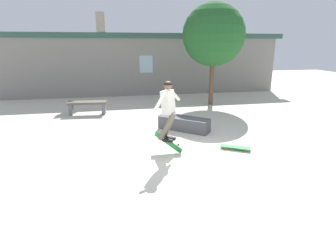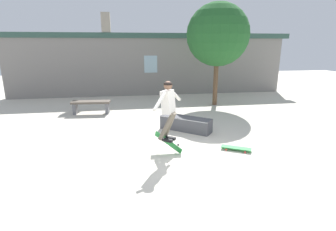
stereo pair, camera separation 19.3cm
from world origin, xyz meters
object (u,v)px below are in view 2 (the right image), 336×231
(skate_ledge, at_px, (186,124))
(skateboard_resting, at_px, (236,148))
(park_bench, at_px, (91,105))
(tree_right, at_px, (218,35))
(skater, at_px, (168,105))
(skateboard_flipping, at_px, (168,142))

(skate_ledge, height_order, skateboard_resting, skate_ledge)
(park_bench, distance_m, skateboard_resting, 6.20)
(tree_right, xyz_separation_m, skate_ledge, (-2.17, -3.47, -2.88))
(skate_ledge, xyz_separation_m, skater, (-0.86, -1.73, 1.04))
(skateboard_resting, bearing_deg, skateboard_flipping, 24.87)
(park_bench, height_order, skateboard_flipping, skateboard_flipping)
(park_bench, distance_m, skateboard_flipping, 5.00)
(park_bench, bearing_deg, skater, -56.65)
(skateboard_flipping, bearing_deg, skater, -73.25)
(skater, bearing_deg, skate_ledge, 100.26)
(skateboard_resting, bearing_deg, skater, 26.72)
(tree_right, height_order, skateboard_flipping, tree_right)
(park_bench, height_order, skateboard_resting, park_bench)
(park_bench, distance_m, skater, 5.12)
(tree_right, distance_m, skateboard_flipping, 6.59)
(skate_ledge, relative_size, skater, 1.06)
(tree_right, distance_m, skate_ledge, 5.00)
(tree_right, bearing_deg, skate_ledge, -122.06)
(tree_right, relative_size, skateboard_resting, 5.75)
(skateboard_flipping, height_order, skateboard_resting, skateboard_flipping)
(tree_right, height_order, skate_ledge, tree_right)
(tree_right, relative_size, park_bench, 2.90)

